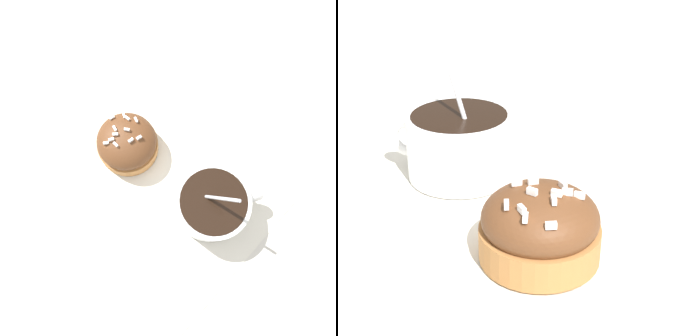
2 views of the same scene
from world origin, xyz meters
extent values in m
plane|color=silver|center=(0.00, 0.00, 0.00)|extent=(3.00, 3.00, 0.00)
cube|color=white|center=(0.00, 0.00, 0.00)|extent=(0.33, 0.34, 0.00)
cylinder|color=white|center=(0.07, 0.00, 0.03)|extent=(0.09, 0.09, 0.06)
cylinder|color=black|center=(0.07, 0.00, 0.05)|extent=(0.08, 0.08, 0.01)
torus|color=white|center=(0.10, 0.04, 0.03)|extent=(0.03, 0.03, 0.04)
ellipsoid|color=silver|center=(0.10, 0.00, 0.01)|extent=(0.03, 0.02, 0.01)
cylinder|color=silver|center=(0.06, 0.00, 0.06)|extent=(0.06, 0.01, 0.10)
cylinder|color=#B2753D|center=(-0.07, 0.00, 0.01)|extent=(0.08, 0.08, 0.02)
ellipsoid|color=brown|center=(-0.07, 0.00, 0.03)|extent=(0.08, 0.08, 0.04)
cube|color=white|center=(-0.07, -0.02, 0.05)|extent=(0.01, 0.00, 0.00)
cube|color=white|center=(-0.06, 0.00, 0.06)|extent=(0.00, 0.01, 0.00)
cube|color=white|center=(-0.08, 0.02, 0.05)|extent=(0.01, 0.00, 0.00)
cube|color=white|center=(-0.08, -0.02, 0.05)|extent=(0.01, 0.01, 0.00)
cube|color=white|center=(-0.08, 0.00, 0.05)|extent=(0.01, 0.01, 0.00)
cube|color=white|center=(-0.07, 0.01, 0.06)|extent=(0.01, 0.01, 0.00)
cube|color=white|center=(-0.10, 0.01, 0.05)|extent=(0.01, 0.01, 0.00)
cube|color=white|center=(-0.07, 0.03, 0.05)|extent=(0.01, 0.01, 0.00)
cube|color=white|center=(-0.05, 0.01, 0.05)|extent=(0.01, 0.01, 0.00)
cube|color=white|center=(-0.08, -0.01, 0.05)|extent=(0.01, 0.01, 0.00)
cube|color=white|center=(-0.08, -0.01, 0.06)|extent=(0.01, 0.01, 0.00)
cube|color=white|center=(-0.09, 0.02, 0.05)|extent=(0.01, 0.01, 0.00)
camera|label=1|loc=(0.06, -0.08, 0.44)|focal=35.00mm
camera|label=2|loc=(-0.34, 0.16, 0.23)|focal=60.00mm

